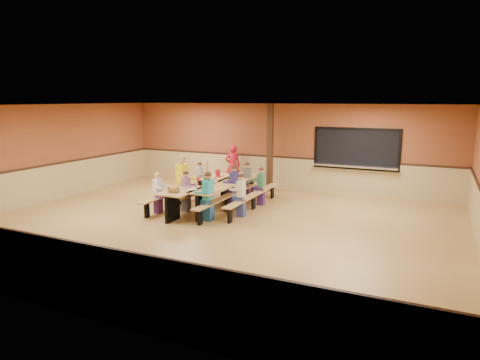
% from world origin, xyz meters
% --- Properties ---
extents(ground, '(12.00, 12.00, 0.00)m').
position_xyz_m(ground, '(0.00, 0.00, 0.00)').
color(ground, olive).
rests_on(ground, ground).
extents(room_envelope, '(12.04, 10.04, 3.02)m').
position_xyz_m(room_envelope, '(0.00, 0.00, 0.69)').
color(room_envelope, brown).
rests_on(room_envelope, ground).
extents(kitchen_pass_through, '(2.78, 0.28, 1.38)m').
position_xyz_m(kitchen_pass_through, '(2.60, 4.96, 1.49)').
color(kitchen_pass_through, black).
rests_on(kitchen_pass_through, ground).
extents(structural_post, '(0.18, 0.18, 3.00)m').
position_xyz_m(structural_post, '(-0.20, 4.40, 1.50)').
color(structural_post, '#321E10').
rests_on(structural_post, ground).
extents(cafeteria_table_main, '(1.91, 3.70, 0.74)m').
position_xyz_m(cafeteria_table_main, '(-1.16, 1.36, 0.53)').
color(cafeteria_table_main, tan).
rests_on(cafeteria_table_main, ground).
extents(cafeteria_table_second, '(1.91, 3.70, 0.74)m').
position_xyz_m(cafeteria_table_second, '(-0.54, 1.84, 0.53)').
color(cafeteria_table_second, tan).
rests_on(cafeteria_table_second, ground).
extents(seated_child_white_left, '(0.33, 0.27, 1.14)m').
position_xyz_m(seated_child_white_left, '(-1.98, 0.33, 0.57)').
color(seated_child_white_left, silver).
rests_on(seated_child_white_left, ground).
extents(seated_adult_yellow, '(0.49, 0.40, 1.46)m').
position_xyz_m(seated_adult_yellow, '(-1.98, 1.61, 0.73)').
color(seated_adult_yellow, yellow).
rests_on(seated_adult_yellow, ground).
extents(seated_child_grey_left, '(0.32, 0.27, 1.12)m').
position_xyz_m(seated_child_grey_left, '(-1.98, 2.67, 0.56)').
color(seated_child_grey_left, '#BCBCBC').
rests_on(seated_child_grey_left, ground).
extents(seated_child_teal_right, '(0.40, 0.33, 1.28)m').
position_xyz_m(seated_child_teal_right, '(-0.33, 0.26, 0.64)').
color(seated_child_teal_right, teal).
rests_on(seated_child_teal_right, ground).
extents(seated_child_navy_right, '(0.38, 0.31, 1.23)m').
position_xyz_m(seated_child_navy_right, '(-0.33, 1.83, 0.62)').
color(seated_child_navy_right, navy).
rests_on(seated_child_navy_right, ground).
extents(seated_child_char_right, '(0.36, 0.30, 1.20)m').
position_xyz_m(seated_child_char_right, '(-0.33, 2.76, 0.60)').
color(seated_child_char_right, '#4D5357').
rests_on(seated_child_char_right, ground).
extents(seated_child_purple_sec, '(0.34, 0.28, 1.15)m').
position_xyz_m(seated_child_purple_sec, '(-1.36, 0.82, 0.57)').
color(seated_child_purple_sec, '#87557C').
rests_on(seated_child_purple_sec, ground).
extents(seated_child_green_sec, '(0.33, 0.27, 1.13)m').
position_xyz_m(seated_child_green_sec, '(0.29, 2.41, 0.57)').
color(seated_child_green_sec, '#2F6B48').
rests_on(seated_child_green_sec, ground).
extents(seated_child_tan_sec, '(0.35, 0.28, 1.17)m').
position_xyz_m(seated_child_tan_sec, '(0.29, 0.98, 0.58)').
color(seated_child_tan_sec, beige).
rests_on(seated_child_tan_sec, ground).
extents(standing_woman, '(0.67, 0.61, 1.53)m').
position_xyz_m(standing_woman, '(-1.70, 4.55, 0.76)').
color(standing_woman, red).
rests_on(standing_woman, ground).
extents(punch_pitcher, '(0.16, 0.16, 0.22)m').
position_xyz_m(punch_pitcher, '(-1.22, 2.49, 0.85)').
color(punch_pitcher, '#AC1627').
rests_on(punch_pitcher, cafeteria_table_main).
extents(chip_bowl, '(0.32, 0.32, 0.15)m').
position_xyz_m(chip_bowl, '(-1.22, -0.02, 0.81)').
color(chip_bowl, orange).
rests_on(chip_bowl, cafeteria_table_main).
extents(napkin_dispenser, '(0.10, 0.14, 0.13)m').
position_xyz_m(napkin_dispenser, '(-1.03, 1.09, 0.80)').
color(napkin_dispenser, black).
rests_on(napkin_dispenser, cafeteria_table_main).
extents(condiment_mustard, '(0.06, 0.06, 0.17)m').
position_xyz_m(condiment_mustard, '(-1.28, 1.17, 0.82)').
color(condiment_mustard, yellow).
rests_on(condiment_mustard, cafeteria_table_main).
extents(condiment_ketchup, '(0.06, 0.06, 0.17)m').
position_xyz_m(condiment_ketchup, '(-1.30, 1.36, 0.82)').
color(condiment_ketchup, '#B2140F').
rests_on(condiment_ketchup, cafeteria_table_main).
extents(table_paddle, '(0.16, 0.16, 0.56)m').
position_xyz_m(table_paddle, '(-1.25, 1.85, 0.88)').
color(table_paddle, black).
rests_on(table_paddle, cafeteria_table_main).
extents(place_settings, '(0.65, 3.30, 0.11)m').
position_xyz_m(place_settings, '(-1.16, 1.36, 0.80)').
color(place_settings, beige).
rests_on(place_settings, cafeteria_table_main).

